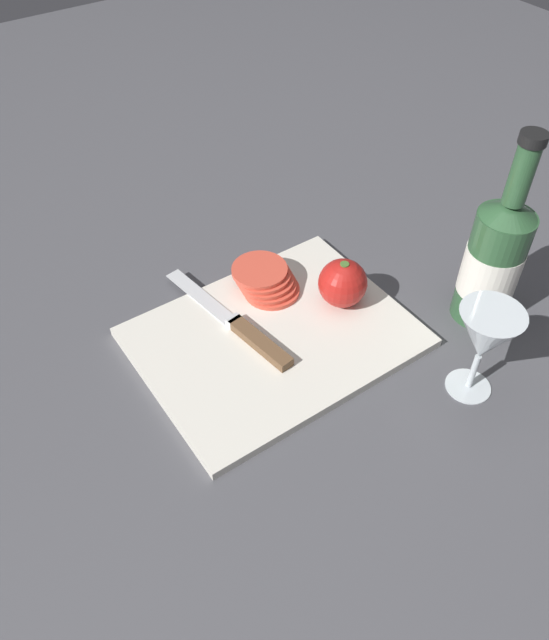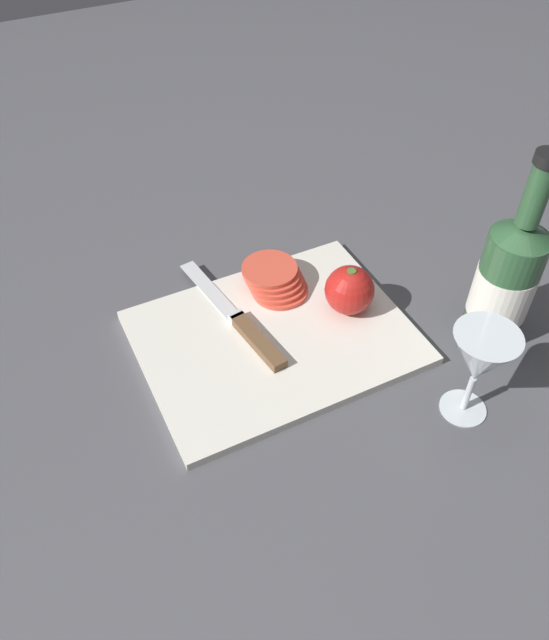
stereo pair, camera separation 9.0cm
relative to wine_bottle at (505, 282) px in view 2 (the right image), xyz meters
name	(u,v)px [view 2 (the right image)]	position (x,y,z in m)	size (l,w,h in m)	color
ground_plane	(244,368)	(-0.36, 0.10, -0.11)	(3.00, 3.00, 0.00)	#4C4C51
cutting_board	(275,337)	(-0.29, 0.13, -0.10)	(0.39, 0.30, 0.01)	silver
wine_bottle	(505,282)	(0.00, 0.00, 0.00)	(0.08, 0.08, 0.31)	#2D5633
wine_glass	(480,360)	(-0.12, -0.09, -0.01)	(0.08, 0.08, 0.14)	silver
whole_tomato	(349,290)	(-0.17, 0.13, -0.05)	(0.08, 0.08, 0.08)	red
knife	(248,331)	(-0.33, 0.15, -0.09)	(0.06, 0.28, 0.01)	silver
tomato_slice_stack_near	(275,280)	(-0.25, 0.22, -0.07)	(0.10, 0.11, 0.03)	#DB4C38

